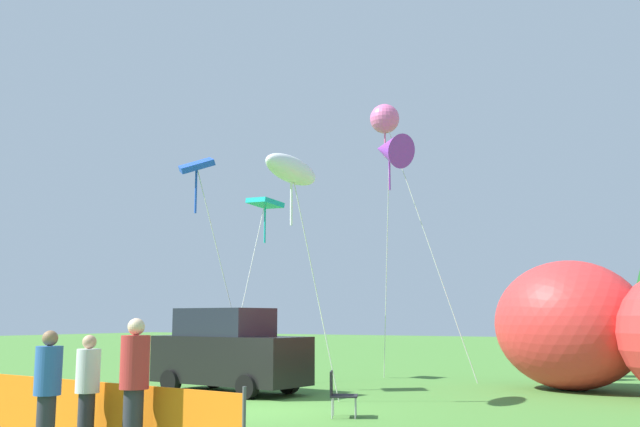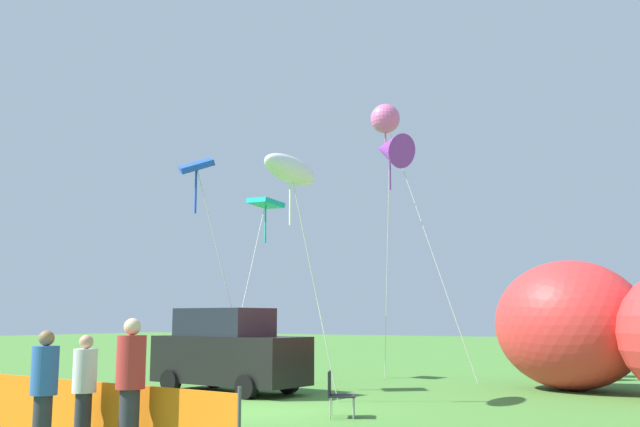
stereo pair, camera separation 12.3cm
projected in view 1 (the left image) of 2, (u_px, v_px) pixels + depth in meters
The scene contains 13 objects.
ground_plane at pixel (257, 411), 14.65m from camera, with size 120.00×120.00×0.00m, color #477F33.
parked_car at pixel (229, 352), 18.28m from camera, with size 4.34×2.10×2.14m.
folding_chair at pixel (339, 391), 13.75m from camera, with size 0.69×0.69×0.87m.
inflatable_cat at pixel (606, 330), 18.17m from camera, with size 6.96×5.08×3.43m.
safety_fence at pixel (41, 405), 11.80m from camera, with size 8.92×0.81×1.00m.
spectator_in_yellow_shirt at pixel (48, 386), 10.03m from camera, with size 0.37×0.37×1.72m.
spectator_in_red_shirt at pixel (134, 379), 10.07m from camera, with size 0.41×0.41×1.89m.
spectator_in_blue_shirt at pixel (87, 385), 10.71m from camera, with size 0.36×0.36×1.64m.
kite_blue_box at pixel (197, 169), 19.22m from camera, with size 1.61×1.97×6.31m.
kite_teal_diamond at pixel (265, 206), 23.00m from camera, with size 1.05×3.13×5.74m.
kite_white_ghost at pixel (292, 170), 16.55m from camera, with size 1.08×2.22×5.65m.
kite_purple_delta at pixel (389, 150), 22.60m from camera, with size 1.77×1.83×7.87m.
kite_pink_octopus at pixel (385, 120), 23.58m from camera, with size 3.43×0.97×8.92m.
Camera 1 is at (8.75, -12.36, 1.89)m, focal length 40.00 mm.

